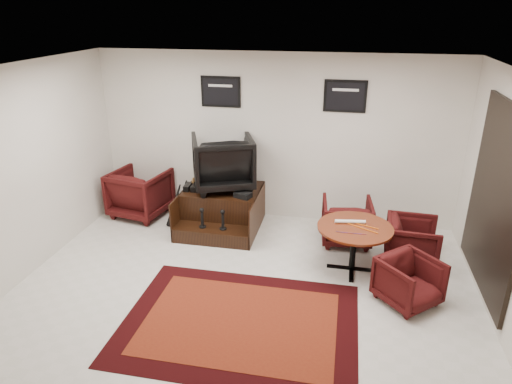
{
  "coord_description": "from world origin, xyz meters",
  "views": [
    {
      "loc": [
        1.14,
        -4.76,
        3.46
      ],
      "look_at": [
        0.01,
        0.9,
        1.09
      ],
      "focal_mm": 32.0,
      "sensor_mm": 36.0,
      "label": 1
    }
  ],
  "objects_px": {
    "armchair_side": "(140,191)",
    "table_chair_back": "(347,219)",
    "meeting_table": "(355,232)",
    "table_chair_corner": "(409,279)",
    "shine_podium": "(222,210)",
    "table_chair_window": "(412,240)",
    "shine_chair": "(223,159)"
  },
  "relations": [
    {
      "from": "shine_podium",
      "to": "table_chair_window",
      "type": "height_order",
      "value": "table_chair_window"
    },
    {
      "from": "meeting_table",
      "to": "table_chair_corner",
      "type": "distance_m",
      "value": 0.97
    },
    {
      "from": "shine_podium",
      "to": "table_chair_corner",
      "type": "height_order",
      "value": "table_chair_corner"
    },
    {
      "from": "table_chair_window",
      "to": "armchair_side",
      "type": "bearing_deg",
      "value": 83.67
    },
    {
      "from": "table_chair_window",
      "to": "table_chair_corner",
      "type": "height_order",
      "value": "table_chair_window"
    },
    {
      "from": "armchair_side",
      "to": "table_chair_window",
      "type": "height_order",
      "value": "armchair_side"
    },
    {
      "from": "shine_podium",
      "to": "table_chair_window",
      "type": "bearing_deg",
      "value": -11.32
    },
    {
      "from": "shine_podium",
      "to": "meeting_table",
      "type": "distance_m",
      "value": 2.37
    },
    {
      "from": "armchair_side",
      "to": "meeting_table",
      "type": "xyz_separation_m",
      "value": [
        3.67,
        -1.13,
        0.13
      ]
    },
    {
      "from": "shine_chair",
      "to": "table_chair_corner",
      "type": "xyz_separation_m",
      "value": [
        2.83,
        -1.75,
        -0.8
      ]
    },
    {
      "from": "armchair_side",
      "to": "table_chair_back",
      "type": "height_order",
      "value": "armchair_side"
    },
    {
      "from": "shine_chair",
      "to": "table_chair_corner",
      "type": "height_order",
      "value": "shine_chair"
    },
    {
      "from": "table_chair_back",
      "to": "table_chair_corner",
      "type": "relative_size",
      "value": 1.14
    },
    {
      "from": "armchair_side",
      "to": "table_chair_corner",
      "type": "height_order",
      "value": "armchair_side"
    },
    {
      "from": "shine_chair",
      "to": "armchair_side",
      "type": "distance_m",
      "value": 1.67
    },
    {
      "from": "meeting_table",
      "to": "table_chair_window",
      "type": "xyz_separation_m",
      "value": [
        0.82,
        0.37,
        -0.22
      ]
    },
    {
      "from": "table_chair_window",
      "to": "shine_chair",
      "type": "bearing_deg",
      "value": 79.4
    },
    {
      "from": "shine_chair",
      "to": "table_chair_corner",
      "type": "relative_size",
      "value": 1.46
    },
    {
      "from": "shine_podium",
      "to": "table_chair_back",
      "type": "distance_m",
      "value": 2.05
    },
    {
      "from": "armchair_side",
      "to": "table_chair_corner",
      "type": "relative_size",
      "value": 1.36
    },
    {
      "from": "meeting_table",
      "to": "table_chair_corner",
      "type": "xyz_separation_m",
      "value": [
        0.68,
        -0.65,
        -0.25
      ]
    },
    {
      "from": "armchair_side",
      "to": "table_chair_corner",
      "type": "xyz_separation_m",
      "value": [
        4.35,
        -1.78,
        -0.12
      ]
    },
    {
      "from": "shine_chair",
      "to": "shine_podium",
      "type": "bearing_deg",
      "value": 68.83
    },
    {
      "from": "shine_podium",
      "to": "table_chair_corner",
      "type": "xyz_separation_m",
      "value": [
        2.83,
        -1.62,
        0.03
      ]
    },
    {
      "from": "table_chair_window",
      "to": "table_chair_corner",
      "type": "distance_m",
      "value": 1.03
    },
    {
      "from": "meeting_table",
      "to": "table_chair_corner",
      "type": "height_order",
      "value": "meeting_table"
    },
    {
      "from": "shine_podium",
      "to": "table_chair_corner",
      "type": "relative_size",
      "value": 1.94
    },
    {
      "from": "shine_podium",
      "to": "shine_chair",
      "type": "xyz_separation_m",
      "value": [
        0.0,
        0.14,
        0.84
      ]
    },
    {
      "from": "shine_chair",
      "to": "meeting_table",
      "type": "relative_size",
      "value": 0.95
    },
    {
      "from": "shine_chair",
      "to": "table_chair_back",
      "type": "height_order",
      "value": "shine_chair"
    },
    {
      "from": "meeting_table",
      "to": "table_chair_back",
      "type": "relative_size",
      "value": 1.34
    },
    {
      "from": "table_chair_back",
      "to": "shine_podium",
      "type": "bearing_deg",
      "value": -9.13
    }
  ]
}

